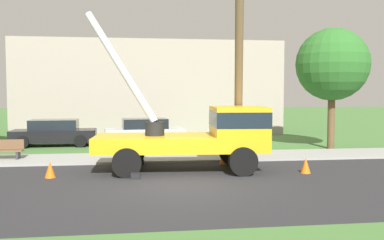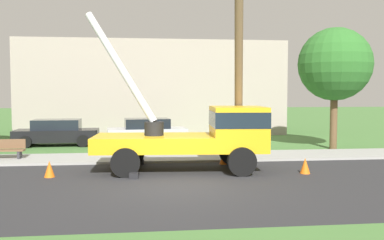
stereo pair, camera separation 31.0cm
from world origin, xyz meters
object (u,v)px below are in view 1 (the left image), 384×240
(traffic_cone_curbside, at_px, (224,157))
(parked_sedan_silver, at_px, (145,131))
(parked_sedan_black, at_px, (54,133))
(roadside_tree_near, at_px, (332,65))
(traffic_cone_behind, at_px, (50,169))
(park_bench, at_px, (3,150))
(leaning_utility_pole, at_px, (239,53))
(utility_truck, at_px, (203,132))
(traffic_cone_ahead, at_px, (306,165))

(traffic_cone_curbside, distance_m, parked_sedan_silver, 7.96)
(parked_sedan_black, relative_size, roadside_tree_near, 0.73)
(traffic_cone_behind, height_order, roadside_tree_near, roadside_tree_near)
(traffic_cone_behind, bearing_deg, roadside_tree_near, 24.52)
(park_bench, bearing_deg, roadside_tree_near, 7.51)
(leaning_utility_pole, relative_size, traffic_cone_curbside, 15.25)
(utility_truck, relative_size, traffic_cone_ahead, 12.05)
(leaning_utility_pole, relative_size, traffic_cone_behind, 15.25)
(traffic_cone_curbside, height_order, park_bench, park_bench)
(traffic_cone_behind, distance_m, park_bench, 4.62)
(leaning_utility_pole, height_order, traffic_cone_behind, leaning_utility_pole)
(parked_sedan_silver, distance_m, park_bench, 8.13)
(leaning_utility_pole, distance_m, parked_sedan_black, 11.86)
(leaning_utility_pole, bearing_deg, parked_sedan_silver, 113.50)
(leaning_utility_pole, bearing_deg, parked_sedan_black, 137.59)
(parked_sedan_silver, xyz_separation_m, park_bench, (-5.99, -5.49, -0.25))
(parked_sedan_black, height_order, park_bench, parked_sedan_black)
(leaning_utility_pole, xyz_separation_m, traffic_cone_ahead, (2.03, -1.71, -4.09))
(traffic_cone_behind, xyz_separation_m, roadside_tree_near, (12.78, 5.83, 4.00))
(traffic_cone_behind, xyz_separation_m, traffic_cone_curbside, (6.37, 1.93, 0.00))
(traffic_cone_curbside, bearing_deg, leaning_utility_pole, -52.05)
(traffic_cone_curbside, bearing_deg, utility_truck, -130.58)
(parked_sedan_silver, bearing_deg, traffic_cone_curbside, -67.82)
(parked_sedan_silver, bearing_deg, leaning_utility_pole, -66.50)
(traffic_cone_ahead, bearing_deg, roadside_tree_near, 57.59)
(traffic_cone_ahead, xyz_separation_m, traffic_cone_curbside, (-2.48, 2.29, 0.00))
(roadside_tree_near, bearing_deg, traffic_cone_ahead, -122.41)
(traffic_cone_behind, xyz_separation_m, parked_sedan_black, (-1.51, 8.96, 0.43))
(traffic_cone_curbside, xyz_separation_m, parked_sedan_silver, (-3.00, 7.36, 0.43))
(traffic_cone_ahead, bearing_deg, traffic_cone_curbside, 137.33)
(parked_sedan_black, bearing_deg, leaning_utility_pole, -42.41)
(leaning_utility_pole, bearing_deg, traffic_cone_ahead, -40.09)
(traffic_cone_curbside, bearing_deg, parked_sedan_silver, 112.18)
(traffic_cone_curbside, xyz_separation_m, roadside_tree_near, (6.41, 3.90, 4.00))
(roadside_tree_near, bearing_deg, traffic_cone_behind, -155.48)
(leaning_utility_pole, height_order, roadside_tree_near, leaning_utility_pole)
(parked_sedan_black, distance_m, roadside_tree_near, 15.06)
(traffic_cone_ahead, relative_size, traffic_cone_curbside, 1.00)
(leaning_utility_pole, relative_size, roadside_tree_near, 1.39)
(traffic_cone_behind, distance_m, parked_sedan_black, 9.10)
(park_bench, relative_size, roadside_tree_near, 0.26)
(traffic_cone_ahead, distance_m, traffic_cone_behind, 8.86)
(traffic_cone_ahead, relative_size, parked_sedan_silver, 0.12)
(traffic_cone_curbside, bearing_deg, traffic_cone_behind, -163.15)
(traffic_cone_ahead, distance_m, parked_sedan_silver, 11.11)
(traffic_cone_ahead, bearing_deg, leaning_utility_pole, 139.91)
(leaning_utility_pole, bearing_deg, roadside_tree_near, 36.92)
(parked_sedan_silver, bearing_deg, traffic_cone_ahead, -60.39)
(traffic_cone_ahead, height_order, traffic_cone_curbside, same)
(traffic_cone_behind, bearing_deg, leaning_utility_pole, 11.20)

